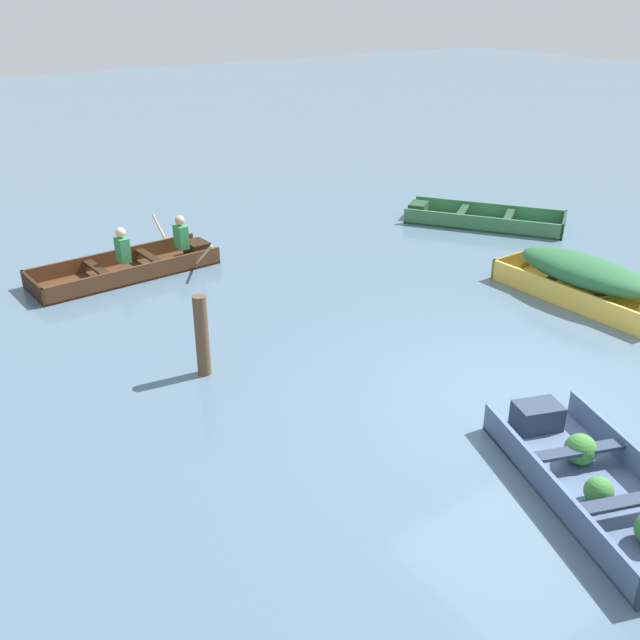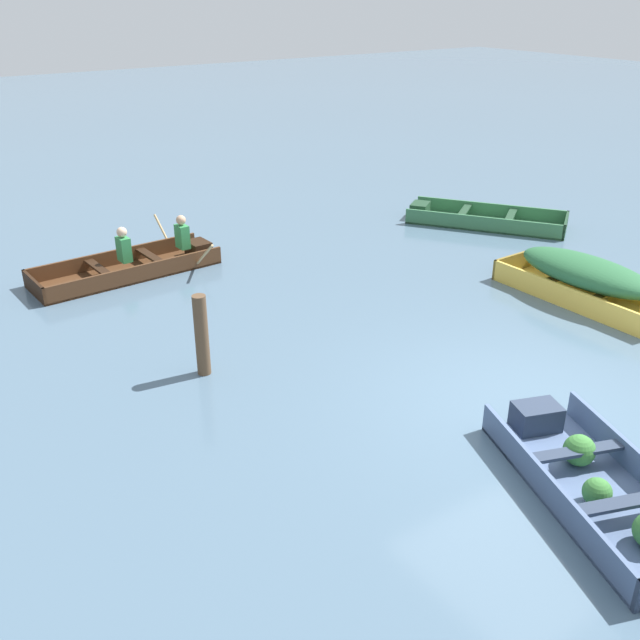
# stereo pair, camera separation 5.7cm
# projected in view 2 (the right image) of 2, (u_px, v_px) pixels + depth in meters

# --- Properties ---
(ground_plane) EXTENTS (80.00, 80.00, 0.00)m
(ground_plane) POSITION_uv_depth(u_px,v_px,m) (534.00, 408.00, 8.79)
(ground_plane) COLOR slate
(dinghy_slate_blue_foreground) EXTENTS (2.05, 3.03, 0.38)m
(dinghy_slate_blue_foreground) POSITION_uv_depth(u_px,v_px,m) (594.00, 481.00, 7.28)
(dinghy_slate_blue_foreground) COLOR #475B7F
(dinghy_slate_blue_foreground) RESTS_ON ground
(skiff_green_near_moored) EXTENTS (2.81, 3.37, 0.33)m
(skiff_green_near_moored) POSITION_uv_depth(u_px,v_px,m) (480.00, 219.00, 15.47)
(skiff_green_near_moored) COLOR #387047
(skiff_green_near_moored) RESTS_ON ground
(skiff_yellow_mid_moored) EXTENTS (1.11, 3.01, 0.73)m
(skiff_yellow_mid_moored) POSITION_uv_depth(u_px,v_px,m) (587.00, 277.00, 11.59)
(skiff_yellow_mid_moored) COLOR #E5BC47
(skiff_yellow_mid_moored) RESTS_ON ground
(rowboat_dark_varnish_with_crew) EXTENTS (3.35, 2.30, 0.89)m
(rowboat_dark_varnish_with_crew) POSITION_uv_depth(u_px,v_px,m) (137.00, 263.00, 12.85)
(rowboat_dark_varnish_with_crew) COLOR #4C2D19
(rowboat_dark_varnish_with_crew) RESTS_ON ground
(mooring_post) EXTENTS (0.18, 0.18, 1.13)m
(mooring_post) POSITION_uv_depth(u_px,v_px,m) (202.00, 335.00, 9.33)
(mooring_post) COLOR brown
(mooring_post) RESTS_ON ground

